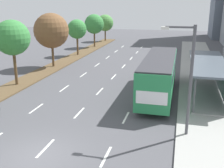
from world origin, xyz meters
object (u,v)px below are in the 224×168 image
Objects in this scene: bus_shelter at (210,74)px; median_tree_third at (51,31)px; median_tree_fourth at (77,29)px; median_tree_second at (12,38)px; streetlight at (188,74)px; bus at (159,72)px; median_tree_fifth at (94,24)px; median_tree_farthest at (105,23)px.

bus_shelter is 1.67× the size of median_tree_third.
median_tree_fourth is (0.11, 8.09, -0.56)m from median_tree_third.
streetlight is at bearing -23.30° from median_tree_second.
median_tree_second is 8.10m from median_tree_third.
median_tree_third reaches higher than median_tree_fourth.
bus is 15.80m from median_tree_third.
median_tree_third is at bearing -90.63° from median_tree_fifth.
median_tree_farthest is at bearing 91.92° from median_tree_fifth.
median_tree_fourth is at bearing 89.78° from median_tree_second.
median_tree_farthest is (-0.09, 24.28, -0.76)m from median_tree_third.
median_tree_fifth is 1.08× the size of median_tree_farthest.
streetlight is (15.93, -39.18, 0.16)m from median_tree_farthest.
streetlight is at bearing -73.54° from bus.
bus_shelter is at bearing -51.96° from median_tree_fifth.
median_tree_third is at bearing 90.32° from median_tree_second.
bus is 2.14× the size of median_tree_fourth.
median_tree_farthest is at bearing 112.13° from streetlight.
median_tree_second is at bearing -174.97° from bus_shelter.
bus is 27.38m from median_tree_fifth.
median_tree_second is 16.20m from median_tree_fourth.
bus_shelter is 35.74m from median_tree_farthest.
median_tree_farthest is (-0.20, 16.19, -0.20)m from median_tree_fourth.
median_tree_fifth reaches higher than bus.
median_tree_second is 24.29m from median_tree_fifth.
median_tree_fourth is at bearing -89.29° from median_tree_farthest.
median_tree_second is (-17.90, -1.58, 2.76)m from bus_shelter.
median_tree_third is 24.30m from median_tree_farthest.
median_tree_third is 1.23× the size of median_tree_fourth.
median_tree_fourth is 16.19m from median_tree_farthest.
streetlight reaches higher than bus.
streetlight is (-2.11, -8.38, 2.02)m from bus_shelter.
median_tree_second is at bearing -90.22° from median_tree_fourth.
bus is at bearing -66.63° from median_tree_farthest.
median_tree_third is 1.00× the size of streetlight.
median_tree_fifth is (0.13, 24.28, -0.53)m from median_tree_second.
median_tree_third is at bearing 151.06° from bus.
median_tree_fourth is at bearing 130.91° from bus.
bus is 2.14× the size of median_tree_farthest.
median_tree_fifth reaches higher than median_tree_farthest.
median_tree_farthest is (-0.27, 8.09, -0.36)m from median_tree_fifth.
bus_shelter is at bearing 13.64° from bus.
bus_shelter is 23.15m from median_tree_fourth.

